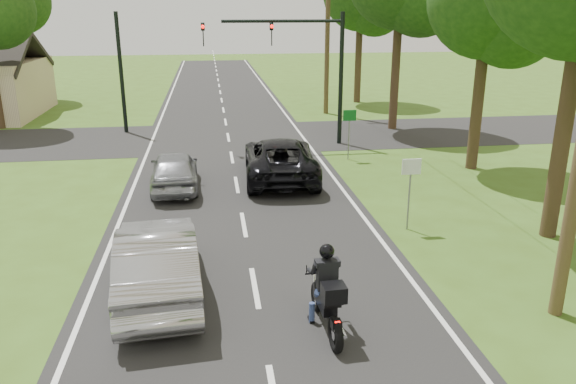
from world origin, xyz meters
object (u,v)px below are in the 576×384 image
object	(u,v)px
silver_sedan	(157,260)
sign_white	(411,177)
silver_suv	(174,170)
utility_pole_far	(328,27)
traffic_signal	(301,55)
dark_suv	(280,158)
motorcycle_rider	(327,298)
sign_green	(349,123)

from	to	relation	value
silver_sedan	sign_white	bearing A→B (deg)	-161.64
silver_suv	utility_pole_far	xyz separation A→B (m)	(8.39, 14.12, 4.38)
sign_white	traffic_signal	bearing A→B (deg)	97.05
silver_sedan	sign_white	xyz separation A→B (m)	(6.85, 2.93, 0.78)
dark_suv	traffic_signal	size ratio (longest dim) A/B	0.87
silver_suv	sign_white	bearing A→B (deg)	142.85
motorcycle_rider	sign_white	world-z (taller)	sign_white
dark_suv	traffic_signal	world-z (taller)	traffic_signal
silver_suv	sign_white	xyz separation A→B (m)	(6.89, -4.90, 0.90)
silver_suv	utility_pole_far	size ratio (longest dim) A/B	0.40
motorcycle_rider	traffic_signal	bearing A→B (deg)	79.79
motorcycle_rider	sign_green	bearing A→B (deg)	71.52
silver_suv	utility_pole_far	bearing A→B (deg)	-122.45
motorcycle_rider	silver_sedan	bearing A→B (deg)	146.25
dark_suv	silver_sedan	distance (m)	9.38
traffic_signal	motorcycle_rider	bearing A→B (deg)	-97.38
silver_sedan	utility_pole_far	distance (m)	23.87
silver_sedan	motorcycle_rider	bearing A→B (deg)	144.25
utility_pole_far	silver_sedan	bearing A→B (deg)	-110.82
motorcycle_rider	utility_pole_far	world-z (taller)	utility_pole_far
motorcycle_rider	utility_pole_far	bearing A→B (deg)	75.55
motorcycle_rider	dark_suv	distance (m)	10.62
silver_sedan	utility_pole_far	bearing A→B (deg)	-115.66
motorcycle_rider	traffic_signal	xyz separation A→B (m)	(2.07, 16.00, 3.40)
dark_suv	utility_pole_far	distance (m)	14.77
silver_suv	traffic_signal	size ratio (longest dim) A/B	0.63
silver_sedan	traffic_signal	distance (m)	15.36
silver_sedan	silver_suv	size ratio (longest dim) A/B	1.20
silver_suv	traffic_signal	distance (m)	8.93
dark_suv	sign_green	world-z (taller)	sign_green
silver_sedan	traffic_signal	world-z (taller)	traffic_signal
traffic_signal	utility_pole_far	distance (m)	8.55
silver_sedan	sign_white	size ratio (longest dim) A/B	2.29
motorcycle_rider	silver_suv	xyz separation A→B (m)	(-3.46, 9.88, -0.03)
silver_suv	dark_suv	bearing A→B (deg)	-171.05
sign_white	utility_pole_far	bearing A→B (deg)	85.49
silver_suv	sign_green	xyz separation A→B (m)	(7.09, 3.10, 0.90)
utility_pole_far	sign_green	xyz separation A→B (m)	(-1.30, -11.02, -3.49)
silver_sedan	sign_green	xyz separation A→B (m)	(7.05, 10.93, 0.78)
silver_sedan	dark_suv	bearing A→B (deg)	-118.92
utility_pole_far	sign_green	distance (m)	11.63
sign_white	sign_green	world-z (taller)	same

